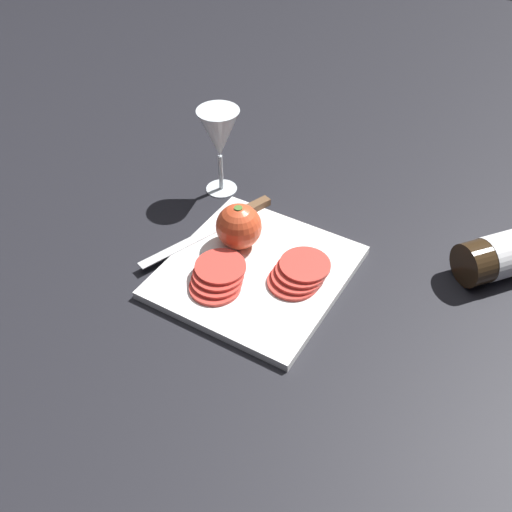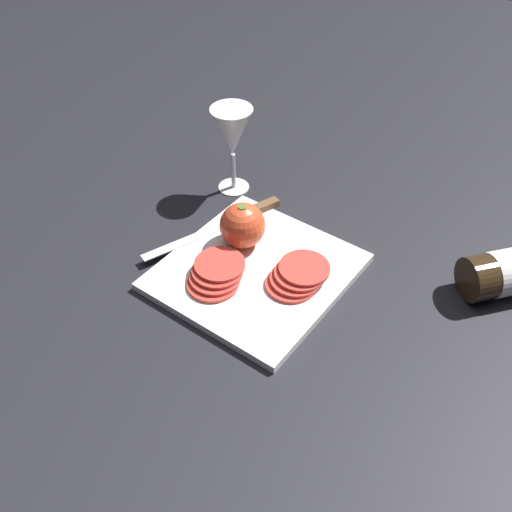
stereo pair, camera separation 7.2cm
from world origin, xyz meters
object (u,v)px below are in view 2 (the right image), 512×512
tomato_slice_stack_near (298,276)px  tomato_slice_stack_far (216,274)px  whole_tomato (243,225)px  knife (241,216)px  wine_glass (232,135)px

tomato_slice_stack_near → tomato_slice_stack_far: size_ratio=1.00×
whole_tomato → knife: bearing=-139.1°
whole_tomato → tomato_slice_stack_near: bearing=80.0°
wine_glass → knife: size_ratio=0.65×
wine_glass → knife: (0.09, 0.09, -0.10)m
tomato_slice_stack_near → knife: bearing=-113.0°
wine_glass → whole_tomato: size_ratio=2.16×
whole_tomato → wine_glass: bearing=-137.0°
knife → tomato_slice_stack_near: bearing=87.2°
wine_glass → tomato_slice_stack_near: 0.33m
wine_glass → knife: bearing=44.3°
whole_tomato → tomato_slice_stack_near: size_ratio=0.71×
whole_tomato → knife: (-0.05, -0.05, -0.04)m
tomato_slice_stack_far → tomato_slice_stack_near: bearing=124.3°
tomato_slice_stack_near → tomato_slice_stack_far: bearing=-55.7°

